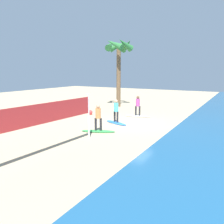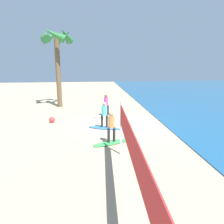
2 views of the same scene
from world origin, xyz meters
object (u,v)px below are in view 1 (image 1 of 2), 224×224
surfboard_blue (116,123)px  surfboard_white (138,116)px  surfer_green (98,115)px  beach_ball (90,112)px  palm_tree (119,52)px  volleyball_net (15,122)px  surfer_white (138,104)px  surfer_blue (116,109)px  surfboard_green (98,131)px

surfboard_blue → surfboard_white: bearing=104.5°
surfer_green → beach_ball: surfer_green is taller
palm_tree → beach_ball: size_ratio=17.58×
volleyball_net → surfer_white: bearing=179.4°
surfboard_white → volleyball_net: 11.64m
volleyball_net → beach_ball: volleyball_net is taller
surfboard_white → surfer_white: (0.00, -0.00, 0.99)m
surfboard_white → surfer_white: surfer_white is taller
surfer_blue → surfer_green: same height
surfer_blue → surfer_white: bearing=173.5°
surfer_green → palm_tree: palm_tree is taller
surfboard_white → surfboard_blue: size_ratio=1.00×
surfer_white → surfer_green: (5.64, -0.16, 0.00)m
surfer_white → surfer_green: 5.64m
surfboard_white → beach_ball: size_ratio=5.24×
surfer_blue → surfer_green: 2.60m
surfer_white → surfboard_green: size_ratio=0.78×
surfer_blue → palm_tree: size_ratio=0.23×
volleyball_net → palm_tree: palm_tree is taller
surfboard_white → surfer_blue: surfer_blue is taller
volleyball_net → surfboard_blue: bearing=-178.5°
surfer_white → surfboard_white: bearing=90.0°
surfboard_green → palm_tree: 11.82m
surfer_blue → surfboard_blue: bearing=0.0°
surfer_white → surfer_green: bearing=-1.6°
surfer_blue → volleyball_net: volleyball_net is taller
surfer_blue → volleyball_net: 8.50m
beach_ball → surfboard_white: bearing=108.2°
surfboard_blue → volleyball_net: volleyball_net is taller
surfer_green → surfer_white: bearing=178.4°
surfer_blue → palm_tree: 9.20m
volleyball_net → beach_ball: 11.01m
surfboard_blue → surfer_blue: surfer_blue is taller
surfboard_white → surfboard_blue: (3.04, -0.35, 0.00)m
volleyball_net → palm_tree: (-15.54, -3.88, 3.86)m
surfboard_white → surfer_green: surfer_green is taller
surfer_blue → beach_ball: size_ratio=4.09×
palm_tree → surfer_white: bearing=44.9°
surfboard_blue → beach_ball: 3.97m
surfboard_white → surfboard_green: (5.64, -0.16, 0.00)m
surfer_green → palm_tree: size_ratio=0.23×
surfboard_blue → surfer_blue: (0.00, 0.00, 0.99)m
surfboard_blue → volleyball_net: size_ratio=0.23×
surfboard_green → surfer_blue: bearing=71.4°
surfboard_green → palm_tree: bearing=89.0°
volleyball_net → surfboard_white: bearing=179.4°
surfer_white → beach_ball: 4.19m
palm_tree → beach_ball: 7.61m
surfer_green → beach_ball: (-4.35, -3.74, -0.84)m
surfboard_white → surfboard_green: same height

